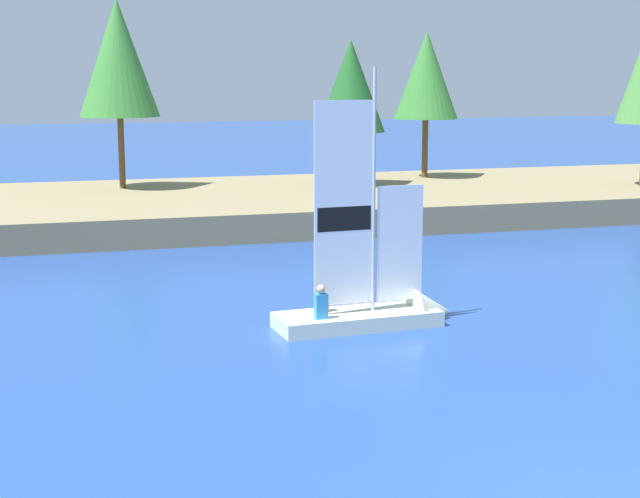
% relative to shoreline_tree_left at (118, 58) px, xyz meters
% --- Properties ---
extents(shore_bank, '(80.00, 11.98, 1.02)m').
position_rel_shoreline_tree_left_xyz_m(shore_bank, '(3.76, -2.76, -5.78)').
color(shore_bank, '#897A56').
rests_on(shore_bank, ground).
extents(shoreline_tree_left, '(3.23, 3.23, 7.64)m').
position_rel_shoreline_tree_left_xyz_m(shoreline_tree_left, '(0.00, 0.00, 0.00)').
color(shoreline_tree_left, brown).
rests_on(shoreline_tree_left, shore_bank).
extents(shoreline_tree_midleft, '(2.88, 2.88, 6.02)m').
position_rel_shoreline_tree_left_xyz_m(shoreline_tree_midleft, '(9.35, -1.51, -1.16)').
color(shoreline_tree_midleft, brown).
rests_on(shoreline_tree_midleft, shore_bank).
extents(shoreline_tree_centre, '(2.85, 2.85, 6.50)m').
position_rel_shoreline_tree_left_xyz_m(shoreline_tree_centre, '(13.50, 0.39, -0.72)').
color(shoreline_tree_centre, brown).
rests_on(shoreline_tree_centre, shore_bank).
extents(sailboat, '(4.33, 1.61, 6.33)m').
position_rel_shoreline_tree_left_xyz_m(sailboat, '(4.26, -19.89, -5.87)').
color(sailboat, silver).
rests_on(sailboat, ground).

